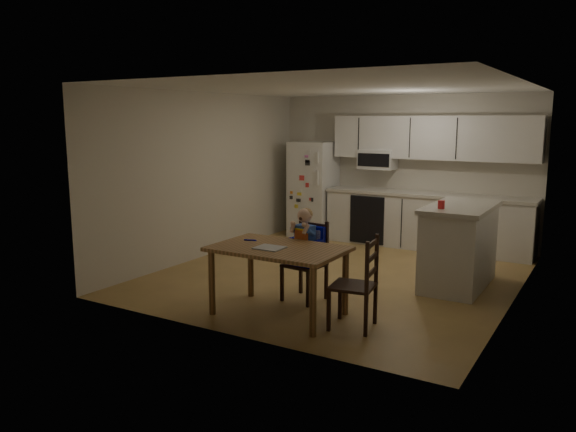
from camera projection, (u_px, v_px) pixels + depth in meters
The scene contains 10 objects.
room at pixel (355, 180), 7.85m from camera, with size 4.52×5.01×2.51m.
refrigerator at pixel (313, 189), 10.12m from camera, with size 0.72×0.70×1.70m, color silver.
kitchen_run at pixel (427, 195), 9.16m from camera, with size 3.37×0.62×2.15m.
kitchen_island at pixel (459, 246), 7.07m from camera, with size 0.74×1.41×1.04m.
red_cup at pixel (441, 205), 6.71m from camera, with size 0.08×0.08×0.10m, color red.
dining_table at pixel (279, 256), 6.00m from camera, with size 1.40×0.90×0.75m.
napkin at pixel (270, 248), 5.92m from camera, with size 0.29×0.25×0.01m, color #ABACB0.
toddler_spoon at pixel (249, 240), 6.29m from camera, with size 0.02×0.02×0.12m, color #080DAC.
chair_booster at pixel (307, 244), 6.52m from camera, with size 0.45×0.45×1.09m.
chair_side at pixel (362, 277), 5.60m from camera, with size 0.48×0.48×0.95m.
Camera 1 is at (3.20, -6.72, 2.10)m, focal length 35.00 mm.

